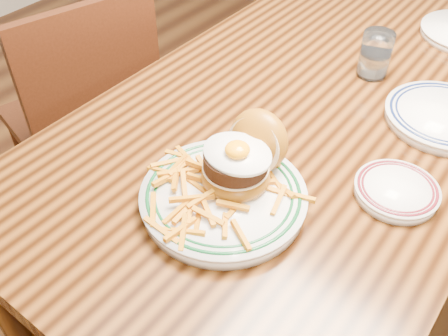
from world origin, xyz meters
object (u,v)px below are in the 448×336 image
Objects in this scene: chair_left at (88,116)px; main_plate at (229,183)px; side_plate at (397,190)px; table at (320,124)px.

chair_left is 0.83m from main_plate.
side_plate is (0.98, -0.03, 0.29)m from chair_left.
chair_left is (-0.71, -0.18, -0.19)m from table.
chair_left is 2.80× the size of main_plate.
table is 0.36m from side_plate.
side_plate is (0.27, -0.22, 0.10)m from table.
chair_left is at bearing 161.71° from main_plate.
main_plate reaches higher than chair_left.
side_plate is at bearing -38.71° from table.
main_plate reaches higher than table.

